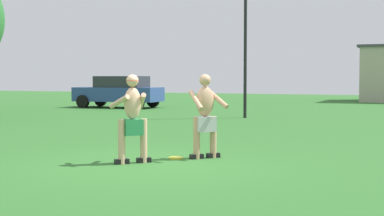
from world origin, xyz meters
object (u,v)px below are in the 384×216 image
at_px(player_in_gray, 205,114).
at_px(car_blue_near_post, 119,91).
at_px(frisbee, 176,158).
at_px(lamp_post, 245,24).
at_px(player_with_cap, 132,115).

xyz_separation_m(player_in_gray, car_blue_near_post, (-10.47, 14.76, -0.03)).
bearing_deg(car_blue_near_post, frisbee, -56.41).
distance_m(car_blue_near_post, lamp_post, 9.44).
relative_size(player_in_gray, lamp_post, 0.28).
relative_size(frisbee, car_blue_near_post, 0.06).
height_order(player_in_gray, frisbee, player_in_gray).
distance_m(player_with_cap, car_blue_near_post, 18.47).
xyz_separation_m(player_with_cap, frisbee, (0.48, 0.84, -0.86)).
bearing_deg(player_with_cap, lamp_post, 97.54).
bearing_deg(frisbee, player_with_cap, -119.49).
bearing_deg(lamp_post, frisbee, -79.39).
bearing_deg(player_with_cap, car_blue_near_post, 120.90).
relative_size(player_with_cap, frisbee, 5.78).
xyz_separation_m(car_blue_near_post, lamp_post, (7.96, -4.29, 2.72)).
distance_m(player_with_cap, lamp_post, 11.96).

